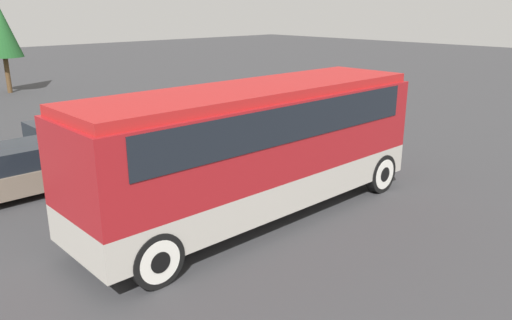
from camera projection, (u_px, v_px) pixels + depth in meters
name	position (u px, v px, depth m)	size (l,w,h in m)	color
ground_plane	(256.00, 216.00, 12.52)	(120.00, 120.00, 0.00)	#38383A
tour_bus	(259.00, 140.00, 12.00)	(9.27, 2.56, 3.27)	#B7B2A8
parked_car_near	(223.00, 128.00, 18.45)	(4.76, 1.84, 1.46)	navy
parked_car_mid	(21.00, 170.00, 13.79)	(4.65, 1.92, 1.41)	#7A6B5B
parked_car_far	(68.00, 141.00, 16.79)	(4.01, 1.82, 1.41)	#2D5638
tree_center	(1.00, 31.00, 29.32)	(2.15, 2.15, 5.21)	brown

